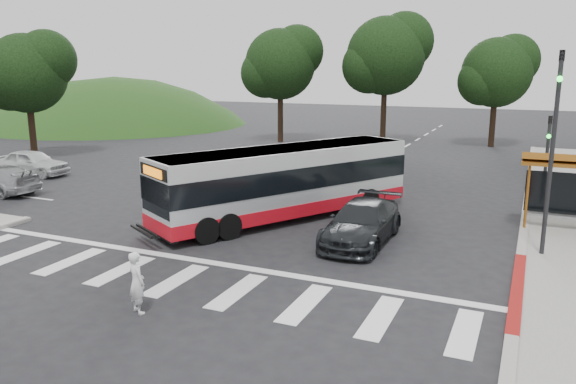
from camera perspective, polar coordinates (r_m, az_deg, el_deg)
The scene contains 15 objects.
ground at distance 20.67m, azimuth -3.32°, elevation -4.30°, with size 140.00×140.00×0.00m, color black.
curb_east at distance 26.25m, azimuth 23.05°, elevation -1.47°, with size 0.30×40.00×0.15m, color #9E9991.
curb_east_red at distance 16.66m, azimuth 22.25°, elevation -9.22°, with size 0.32×6.00×0.15m, color maroon.
hillside_nw at distance 63.14m, azimuth -16.97°, elevation 6.61°, with size 44.00×44.00×10.00m, color #163F14.
crosswalk_ladder at distance 16.63m, azimuth -11.29°, elevation -8.79°, with size 18.00×2.60×0.01m, color silver.
traffic_signal_ne_tall at distance 19.19m, azimuth 25.37°, elevation 5.04°, with size 0.18×0.37×6.50m.
traffic_signal_ne_short at distance 26.31m, azimuth 24.83°, elevation 3.74°, with size 0.18×0.37×4.00m.
tree_north_a at distance 45.02m, azimuth 10.01°, elevation 13.59°, with size 6.60×6.15×10.17m.
tree_north_b at distance 45.73m, azimuth 20.53°, elevation 11.40°, with size 5.72×5.33×8.43m.
tree_north_c at distance 45.77m, azimuth -0.67°, elevation 12.97°, with size 6.16×5.74×9.30m.
tree_west_a at distance 41.54m, azimuth -24.90°, elevation 10.99°, with size 5.72×5.33×8.43m.
transit_bus at distance 22.47m, azimuth -0.24°, elevation 0.88°, with size 2.41×11.11×2.87m, color silver, non-canonical shape.
pedestrian at distance 14.54m, azimuth -15.12°, elevation -8.86°, with size 0.58×0.38×1.59m, color white.
dark_sedan at distance 19.71m, azimuth 7.52°, elevation -3.10°, with size 1.98×4.86×1.41m, color black.
west_car_white at distance 34.75m, azimuth -24.56°, elevation 2.73°, with size 1.72×4.27×1.45m, color silver.
Camera 1 is at (9.09, -17.57, 6.00)m, focal length 35.00 mm.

